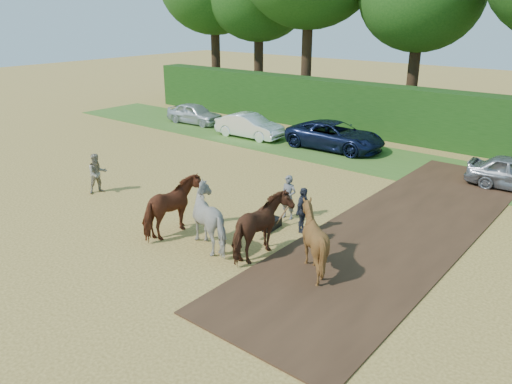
{
  "coord_description": "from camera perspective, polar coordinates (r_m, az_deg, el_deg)",
  "views": [
    {
      "loc": [
        7.45,
        -8.37,
        7.05
      ],
      "look_at": [
        -2.28,
        3.58,
        1.4
      ],
      "focal_mm": 35.0,
      "sensor_mm": 36.0,
      "label": 1
    }
  ],
  "objects": [
    {
      "name": "spectator_far",
      "position": [
        16.65,
        5.36,
        -2.07
      ],
      "size": [
        0.55,
        0.97,
        1.56
      ],
      "primitive_type": "imported",
      "rotation": [
        0.0,
        0.0,
        1.76
      ],
      "color": "#272A34",
      "rests_on": "ground"
    },
    {
      "name": "ground",
      "position": [
        13.24,
        -2.18,
        -12.07
      ],
      "size": [
        120.0,
        120.0,
        0.0
      ],
      "primitive_type": "plane",
      "color": "gold",
      "rests_on": "ground"
    },
    {
      "name": "spectator_near",
      "position": [
        21.17,
        -17.67,
        2.04
      ],
      "size": [
        0.83,
        0.94,
        1.64
      ],
      "primitive_type": "imported",
      "rotation": [
        0.0,
        0.0,
        1.27
      ],
      "color": "#B6AB8F",
      "rests_on": "ground"
    },
    {
      "name": "hedgerow",
      "position": [
        28.43,
        23.35,
        7.24
      ],
      "size": [
        46.0,
        1.6,
        3.0
      ],
      "primitive_type": "cube",
      "color": "#14380F",
      "rests_on": "ground"
    },
    {
      "name": "parked_cars",
      "position": [
        24.1,
        21.62,
        3.43
      ],
      "size": [
        36.09,
        3.21,
        1.47
      ],
      "color": "silver",
      "rests_on": "ground"
    },
    {
      "name": "plough_team",
      "position": [
        15.26,
        -1.87,
        -3.44
      ],
      "size": [
        6.34,
        4.9,
        1.92
      ],
      "color": "brown",
      "rests_on": "ground"
    },
    {
      "name": "earth_strip",
      "position": [
        17.92,
        16.53,
        -3.84
      ],
      "size": [
        4.5,
        17.0,
        0.05
      ],
      "primitive_type": "cube",
      "color": "#472D1C",
      "rests_on": "ground"
    },
    {
      "name": "grass_verge",
      "position": [
        24.61,
        19.83,
        2.3
      ],
      "size": [
        50.0,
        5.0,
        0.03
      ],
      "primitive_type": "cube",
      "color": "#38601E",
      "rests_on": "ground"
    }
  ]
}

